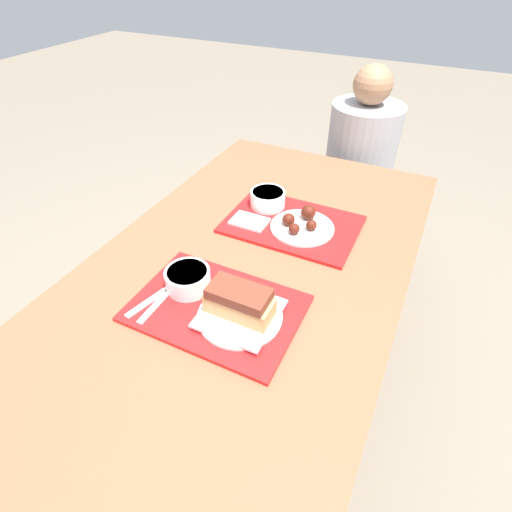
{
  "coord_description": "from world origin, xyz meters",
  "views": [
    {
      "loc": [
        0.42,
        -0.81,
        1.54
      ],
      "look_at": [
        0.03,
        0.0,
        0.8
      ],
      "focal_mm": 28.0,
      "sensor_mm": 36.0,
      "label": 1
    }
  ],
  "objects_px": {
    "bowl_coleslaw_far": "(268,198)",
    "person_seated_across": "(361,152)",
    "tray_far": "(292,224)",
    "bowl_coleslaw_near": "(188,278)",
    "brisket_sandwich_plate": "(240,307)",
    "wings_plate_far": "(302,223)",
    "tray_near": "(216,308)"
  },
  "relations": [
    {
      "from": "brisket_sandwich_plate",
      "to": "wings_plate_far",
      "type": "height_order",
      "value": "brisket_sandwich_plate"
    },
    {
      "from": "wings_plate_far",
      "to": "person_seated_across",
      "type": "relative_size",
      "value": 0.31
    },
    {
      "from": "brisket_sandwich_plate",
      "to": "wings_plate_far",
      "type": "xyz_separation_m",
      "value": [
        0.0,
        0.44,
        -0.02
      ]
    },
    {
      "from": "wings_plate_far",
      "to": "bowl_coleslaw_far",
      "type": "bearing_deg",
      "value": 155.17
    },
    {
      "from": "tray_far",
      "to": "wings_plate_far",
      "type": "xyz_separation_m",
      "value": [
        0.04,
        -0.01,
        0.02
      ]
    },
    {
      "from": "tray_near",
      "to": "brisket_sandwich_plate",
      "type": "relative_size",
      "value": 2.0
    },
    {
      "from": "bowl_coleslaw_far",
      "to": "person_seated_across",
      "type": "relative_size",
      "value": 0.18
    },
    {
      "from": "bowl_coleslaw_far",
      "to": "person_seated_across",
      "type": "distance_m",
      "value": 0.75
    },
    {
      "from": "tray_far",
      "to": "person_seated_across",
      "type": "relative_size",
      "value": 0.64
    },
    {
      "from": "person_seated_across",
      "to": "brisket_sandwich_plate",
      "type": "bearing_deg",
      "value": -90.28
    },
    {
      "from": "brisket_sandwich_plate",
      "to": "bowl_coleslaw_far",
      "type": "height_order",
      "value": "brisket_sandwich_plate"
    },
    {
      "from": "tray_far",
      "to": "wings_plate_far",
      "type": "distance_m",
      "value": 0.05
    },
    {
      "from": "brisket_sandwich_plate",
      "to": "person_seated_across",
      "type": "height_order",
      "value": "person_seated_across"
    },
    {
      "from": "brisket_sandwich_plate",
      "to": "wings_plate_far",
      "type": "distance_m",
      "value": 0.44
    },
    {
      "from": "tray_near",
      "to": "bowl_coleslaw_near",
      "type": "xyz_separation_m",
      "value": [
        -0.11,
        0.03,
        0.04
      ]
    },
    {
      "from": "tray_near",
      "to": "wings_plate_far",
      "type": "distance_m",
      "value": 0.45
    },
    {
      "from": "brisket_sandwich_plate",
      "to": "bowl_coleslaw_far",
      "type": "bearing_deg",
      "value": 107.06
    },
    {
      "from": "bowl_coleslaw_far",
      "to": "brisket_sandwich_plate",
      "type": "bearing_deg",
      "value": -72.94
    },
    {
      "from": "bowl_coleslaw_near",
      "to": "brisket_sandwich_plate",
      "type": "bearing_deg",
      "value": -11.37
    },
    {
      "from": "wings_plate_far",
      "to": "person_seated_across",
      "type": "height_order",
      "value": "person_seated_across"
    },
    {
      "from": "tray_near",
      "to": "person_seated_across",
      "type": "height_order",
      "value": "person_seated_across"
    },
    {
      "from": "tray_near",
      "to": "brisket_sandwich_plate",
      "type": "height_order",
      "value": "brisket_sandwich_plate"
    },
    {
      "from": "bowl_coleslaw_near",
      "to": "person_seated_across",
      "type": "distance_m",
      "value": 1.23
    },
    {
      "from": "tray_far",
      "to": "person_seated_across",
      "type": "xyz_separation_m",
      "value": [
        0.04,
        0.79,
        -0.06
      ]
    },
    {
      "from": "tray_near",
      "to": "wings_plate_far",
      "type": "height_order",
      "value": "wings_plate_far"
    },
    {
      "from": "wings_plate_far",
      "to": "tray_far",
      "type": "bearing_deg",
      "value": 164.27
    },
    {
      "from": "tray_near",
      "to": "bowl_coleslaw_near",
      "type": "bearing_deg",
      "value": 163.22
    },
    {
      "from": "tray_far",
      "to": "bowl_coleslaw_far",
      "type": "bearing_deg",
      "value": 152.51
    },
    {
      "from": "brisket_sandwich_plate",
      "to": "person_seated_across",
      "type": "xyz_separation_m",
      "value": [
        0.01,
        1.25,
        -0.1
      ]
    },
    {
      "from": "tray_far",
      "to": "brisket_sandwich_plate",
      "type": "distance_m",
      "value": 0.46
    },
    {
      "from": "tray_far",
      "to": "brisket_sandwich_plate",
      "type": "height_order",
      "value": "brisket_sandwich_plate"
    },
    {
      "from": "bowl_coleslaw_near",
      "to": "person_seated_across",
      "type": "relative_size",
      "value": 0.18
    }
  ]
}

